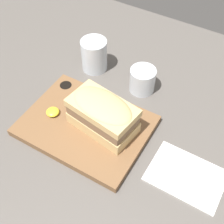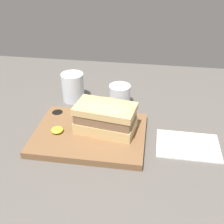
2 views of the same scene
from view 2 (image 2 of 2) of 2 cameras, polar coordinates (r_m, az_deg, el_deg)
The scene contains 7 objects.
dining_table at distance 79.74cm, azimuth 1.17°, elevation -6.52°, with size 171.37×114.79×2.00cm.
serving_board at distance 80.38cm, azimuth -4.56°, elevation -4.50°, with size 31.19×23.56×1.99cm.
sandwich at distance 77.38cm, azimuth -1.35°, elevation -0.64°, with size 17.55×11.46×9.27cm.
mustard_dollop at distance 80.42cm, azimuth -11.09°, elevation -3.61°, with size 3.38×3.38×1.35cm.
water_glass at distance 97.95cm, azimuth -7.92°, elevation 4.72°, with size 7.59×7.59×9.72cm.
wine_glass at distance 94.56cm, azimuth 1.57°, elevation 3.31°, with size 7.17×7.17×7.01cm.
napkin at distance 80.05cm, azimuth 15.16°, elevation -6.58°, with size 17.03×12.18×0.40cm.
Camera 2 is at (7.81, -61.84, 50.73)cm, focal length 45.00 mm.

